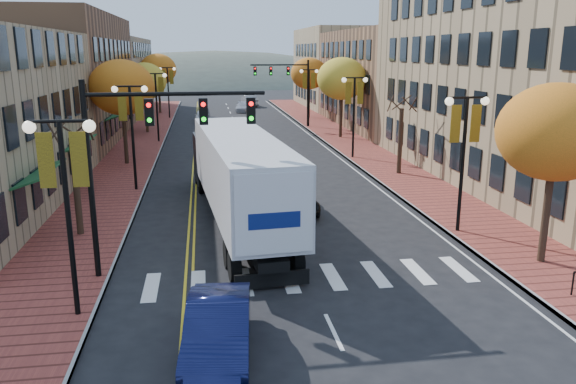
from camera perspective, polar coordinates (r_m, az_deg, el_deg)
name	(u,v)px	position (r m, az deg, el deg)	size (l,w,h in m)	color
ground	(320,302)	(18.54, 3.23, -11.10)	(200.00, 200.00, 0.00)	black
sidewalk_left	(140,145)	(49.83, -14.83, 4.64)	(4.00, 85.00, 0.15)	brown
sidewalk_right	(344,140)	(51.08, 5.74, 5.27)	(4.00, 85.00, 0.15)	brown
building_left_mid	(46,79)	(54.17, -23.39, 10.48)	(12.00, 24.00, 11.00)	brown
building_left_far	(97,76)	(78.63, -18.80, 11.12)	(12.00, 26.00, 9.50)	#9E8966
building_right_near	(564,58)	(39.17, 26.25, 12.15)	(15.00, 28.00, 15.00)	#997F5B
building_right_mid	(410,79)	(62.48, 12.31, 11.17)	(15.00, 24.00, 10.00)	brown
building_right_far	(356,68)	(83.39, 6.90, 12.40)	(15.00, 20.00, 11.00)	#9E8966
tree_left_a	(76,187)	(25.64, -20.70, 0.49)	(0.28, 0.28, 4.20)	#382619
tree_left_b	(122,88)	(40.85, -16.54, 10.13)	(4.48, 4.48, 7.21)	#382619
tree_left_c	(145,81)	(56.74, -14.37, 10.84)	(4.16, 4.16, 6.69)	#382619
tree_left_d	(158,69)	(74.64, -13.07, 12.03)	(4.61, 4.61, 7.42)	#382619
tree_right_a	(556,132)	(22.43, 25.54, 5.48)	(4.16, 4.16, 6.69)	#382619
tree_right_b	(400,141)	(37.04, 11.32, 5.10)	(0.28, 0.28, 4.20)	#382619
tree_right_c	(342,79)	(51.99, 5.47, 11.38)	(4.48, 4.48, 7.21)	#382619
tree_right_d	(309,74)	(67.62, 2.15, 11.93)	(4.35, 4.35, 7.00)	#382619
lamp_left_a	(65,181)	(17.26, -21.73, 1.06)	(1.96, 0.36, 6.05)	black
lamp_left_b	(131,117)	(32.85, -15.62, 7.33)	(1.96, 0.36, 6.05)	black
lamp_left_c	(156,94)	(50.69, -13.25, 9.70)	(1.96, 0.36, 6.05)	black
lamp_left_d	(168,82)	(68.61, -12.11, 10.83)	(1.96, 0.36, 6.05)	black
lamp_right_a	(464,138)	(25.22, 17.49, 5.27)	(1.96, 0.36, 6.05)	black
lamp_right_b	(354,101)	(42.03, 6.74, 9.13)	(1.96, 0.36, 6.05)	black
lamp_right_c	(309,86)	(59.54, 2.14, 10.67)	(1.96, 0.36, 6.05)	black
traffic_mast_near	(146,141)	(19.73, -14.25, 5.02)	(6.10, 0.35, 7.00)	black
traffic_mast_far	(290,80)	(59.16, 0.19, 11.27)	(6.10, 0.34, 7.00)	black
semi_truck	(236,170)	(26.22, -5.29, 2.25)	(4.24, 17.44, 4.32)	black
navy_sedan	(218,330)	(15.30, -7.10, -13.71)	(1.65, 4.74, 1.56)	#0D1137
black_suv	(294,200)	(28.22, 0.65, -0.84)	(2.00, 4.34, 1.21)	black
car_far_white	(202,116)	(65.67, -8.76, 7.65)	(1.54, 3.82, 1.30)	white
car_far_silver	(243,107)	(75.81, -4.64, 8.62)	(1.82, 4.47, 1.30)	#B5B5BD
car_far_oncoming	(249,101)	(83.21, -3.94, 9.24)	(1.74, 4.99, 1.64)	#9C9BA2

